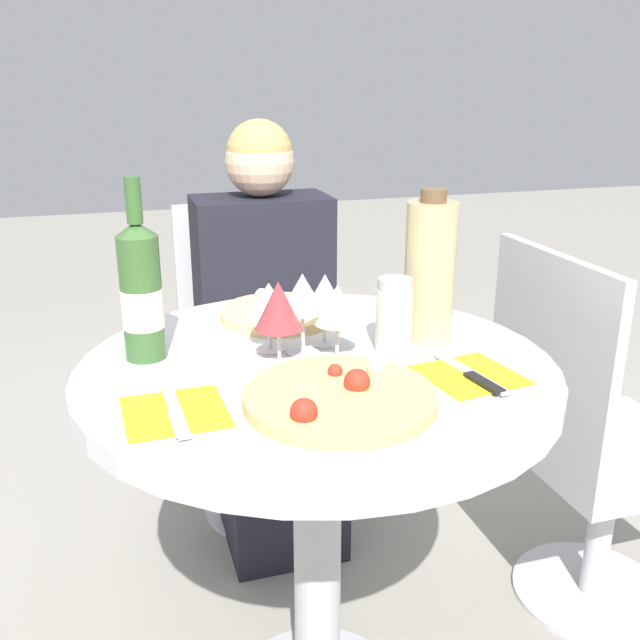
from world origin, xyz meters
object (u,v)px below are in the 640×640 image
Objects in this scene: chair_empty_side at (586,449)px; wine_bottle at (141,292)px; pizza_large at (340,397)px; seated_diner at (271,360)px; chair_behind_diner at (260,369)px; tall_carafe at (430,270)px; dining_table at (317,439)px.

chair_empty_side is 1.08m from wine_bottle.
pizza_large is 0.41m from wine_bottle.
chair_empty_side is (0.62, -0.54, -0.09)m from seated_diner.
wine_bottle reaches higher than pizza_large.
tall_carafe is at bearing 103.49° from chair_behind_diner.
dining_table is 0.94× the size of chair_behind_diner.
wine_bottle is (-0.35, -0.69, 0.47)m from chair_behind_diner.
dining_table is 0.38m from tall_carafe.
dining_table is 0.72m from chair_empty_side.
dining_table is at bearing 84.52° from seated_diner.
pizza_large is at bearing 84.68° from seated_diner.
wine_bottle is (-0.35, -0.54, 0.38)m from seated_diner.
pizza_large is at bearing -94.70° from dining_table.
wine_bottle is (-0.27, 0.28, 0.11)m from pizza_large.
wine_bottle reaches higher than dining_table.
chair_empty_side is 0.65m from tall_carafe.
chair_empty_side is 3.16× the size of tall_carafe.
chair_empty_side is (0.62, -0.69, 0.00)m from chair_behind_diner.
pizza_large is 0.93× the size of wine_bottle.
chair_empty_side reaches higher than pizza_large.
pizza_large is at bearing 85.48° from chair_behind_diner.
wine_bottle reaches higher than tall_carafe.
chair_behind_diner is 1.04m from pizza_large.
dining_table is 2.62× the size of wine_bottle.
dining_table is 2.81× the size of pizza_large.
dining_table is 2.96× the size of tall_carafe.
seated_diner reaches higher than dining_table.
seated_diner is (0.06, 0.65, -0.11)m from dining_table.
tall_carafe is at bearing -5.24° from wine_bottle.
seated_diner is 0.87m from pizza_large.
seated_diner is 4.02× the size of tall_carafe.
wine_bottle is at bearing 133.84° from pizza_large.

